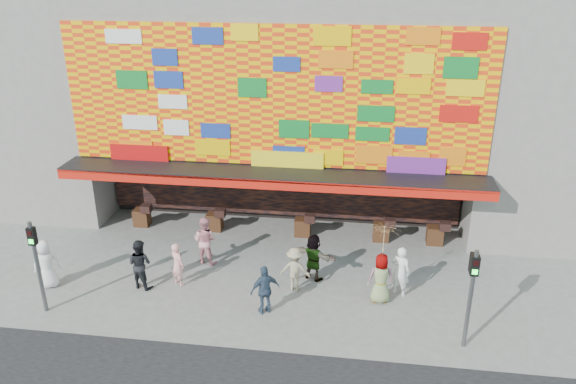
% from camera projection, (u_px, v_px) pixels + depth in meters
% --- Properties ---
extents(ground, '(90.00, 90.00, 0.00)m').
position_uv_depth(ground, '(255.00, 299.00, 17.76)').
color(ground, slate).
rests_on(ground, ground).
extents(shop_building, '(15.20, 9.40, 10.00)m').
position_uv_depth(shop_building, '(290.00, 82.00, 23.22)').
color(shop_building, gray).
rests_on(shop_building, ground).
extents(signal_left, '(0.22, 0.20, 3.00)m').
position_uv_depth(signal_left, '(36.00, 257.00, 16.45)').
color(signal_left, '#59595B').
rests_on(signal_left, ground).
extents(signal_right, '(0.22, 0.20, 3.00)m').
position_uv_depth(signal_right, '(472.00, 288.00, 14.89)').
color(signal_right, '#59595B').
rests_on(signal_right, ground).
extents(ped_a, '(0.97, 0.85, 1.67)m').
position_uv_depth(ped_a, '(46.00, 264.00, 18.12)').
color(ped_a, white).
rests_on(ped_a, ground).
extents(ped_b, '(0.66, 0.61, 1.51)m').
position_uv_depth(ped_b, '(178.00, 264.00, 18.27)').
color(ped_b, '#F8A4A1').
rests_on(ped_b, ground).
extents(ped_c, '(0.97, 0.85, 1.69)m').
position_uv_depth(ped_c, '(140.00, 264.00, 18.11)').
color(ped_c, black).
rests_on(ped_c, ground).
extents(ped_d, '(0.97, 0.56, 1.50)m').
position_uv_depth(ped_d, '(295.00, 269.00, 17.97)').
color(ped_d, tan).
rests_on(ped_d, ground).
extents(ped_e, '(0.99, 0.82, 1.59)m').
position_uv_depth(ped_e, '(265.00, 290.00, 16.78)').
color(ped_e, '#374961').
rests_on(ped_e, ground).
extents(ped_f, '(1.56, 1.10, 1.63)m').
position_uv_depth(ped_f, '(314.00, 257.00, 18.57)').
color(ped_f, gray).
rests_on(ped_f, ground).
extents(ped_g, '(0.86, 0.61, 1.65)m').
position_uv_depth(ped_g, '(381.00, 278.00, 17.32)').
color(ped_g, gray).
rests_on(ped_g, ground).
extents(ped_h, '(0.72, 0.61, 1.69)m').
position_uv_depth(ped_h, '(400.00, 271.00, 17.68)').
color(ped_h, white).
rests_on(ped_h, ground).
extents(ped_i, '(0.97, 0.83, 1.74)m').
position_uv_depth(ped_i, '(205.00, 240.00, 19.57)').
color(ped_i, pink).
rests_on(ped_i, ground).
extents(parasol, '(1.21, 1.23, 1.90)m').
position_uv_depth(parasol, '(384.00, 240.00, 16.80)').
color(parasol, beige).
rests_on(parasol, ground).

